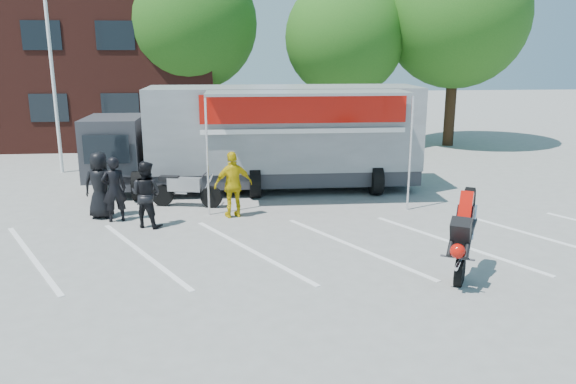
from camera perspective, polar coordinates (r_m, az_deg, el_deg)
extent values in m
plane|color=gray|center=(11.94, -4.68, -7.58)|extent=(100.00, 100.00, 0.00)
cube|color=white|center=(12.87, -4.75, -5.90)|extent=(18.09, 13.33, 0.01)
cube|color=#491D17|center=(30.74, -24.79, 11.28)|extent=(18.00, 8.00, 7.00)
cylinder|color=white|center=(22.04, -22.91, 12.07)|extent=(0.12, 0.12, 8.00)
cylinder|color=#382314|center=(27.30, -9.55, 8.19)|extent=(0.50, 0.50, 3.24)
sphere|color=#1A5214|center=(27.17, -9.91, 16.51)|extent=(6.12, 6.12, 6.12)
cylinder|color=#382314|center=(26.74, 5.59, 7.80)|extent=(0.50, 0.50, 2.88)
sphere|color=#1A5214|center=(26.58, 5.78, 15.36)|extent=(5.44, 5.44, 5.44)
cylinder|color=#382314|center=(27.64, 16.14, 8.09)|extent=(0.50, 0.50, 3.42)
sphere|color=#1A5214|center=(27.54, 16.76, 16.75)|extent=(6.46, 6.46, 6.46)
imported|color=black|center=(15.86, -18.54, 0.67)|extent=(0.93, 0.65, 1.81)
imported|color=black|center=(15.42, -17.24, 0.26)|extent=(0.73, 0.60, 1.74)
imported|color=black|center=(14.72, -14.23, -0.22)|extent=(1.02, 0.93, 1.72)
imported|color=#D7B60B|center=(15.17, -5.58, 0.75)|extent=(1.14, 0.73, 1.80)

